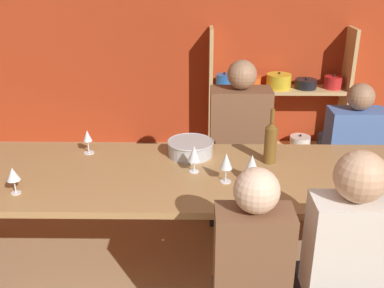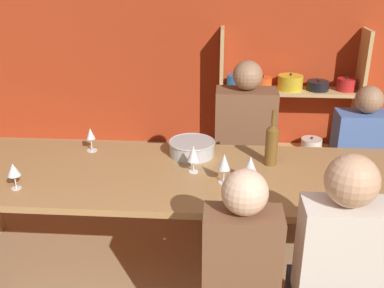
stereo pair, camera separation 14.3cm
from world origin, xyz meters
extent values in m
cube|color=#B23819|center=(0.00, 3.83, 1.35)|extent=(8.80, 0.06, 2.70)
cube|color=tan|center=(0.14, 3.63, 0.65)|extent=(0.04, 0.30, 1.30)
cube|color=tan|center=(1.54, 3.63, 0.65)|extent=(0.04, 0.30, 1.30)
cube|color=tan|center=(0.84, 3.63, 0.02)|extent=(1.40, 0.30, 0.04)
cylinder|color=red|center=(0.56, 3.63, 0.11)|extent=(0.19, 0.19, 0.14)
sphere|color=black|center=(0.56, 3.63, 0.19)|extent=(0.02, 0.02, 0.02)
cylinder|color=silver|center=(1.12, 3.63, 0.09)|extent=(0.22, 0.22, 0.11)
sphere|color=black|center=(1.12, 3.63, 0.16)|extent=(0.02, 0.02, 0.02)
cylinder|color=black|center=(1.40, 3.63, 0.11)|extent=(0.19, 0.19, 0.14)
sphere|color=black|center=(1.40, 3.63, 0.19)|extent=(0.02, 0.02, 0.02)
cube|color=tan|center=(0.84, 3.63, 0.67)|extent=(1.40, 0.30, 0.04)
cylinder|color=#235BAD|center=(0.28, 3.63, 0.76)|extent=(0.16, 0.16, 0.14)
sphere|color=black|center=(0.28, 3.63, 0.84)|extent=(0.02, 0.02, 0.02)
cylinder|color=#E0561E|center=(0.56, 3.63, 0.75)|extent=(0.19, 0.19, 0.12)
sphere|color=black|center=(0.56, 3.63, 0.82)|extent=(0.02, 0.02, 0.02)
cylinder|color=gold|center=(0.84, 3.63, 0.76)|extent=(0.25, 0.25, 0.15)
sphere|color=black|center=(0.84, 3.63, 0.84)|extent=(0.02, 0.02, 0.02)
cylinder|color=black|center=(1.12, 3.63, 0.73)|extent=(0.22, 0.22, 0.09)
sphere|color=black|center=(1.12, 3.63, 0.79)|extent=(0.02, 0.02, 0.02)
cylinder|color=red|center=(1.40, 3.63, 0.75)|extent=(0.18, 0.18, 0.12)
sphere|color=black|center=(1.40, 3.63, 0.82)|extent=(0.02, 0.02, 0.02)
cube|color=#AD7F4C|center=(-0.02, 1.58, 0.70)|extent=(3.19, 0.92, 0.04)
cylinder|color=#B7BABC|center=(-0.04, 1.85, 0.77)|extent=(0.30, 0.30, 0.10)
torus|color=#B7BABC|center=(-0.04, 1.85, 0.82)|extent=(0.31, 0.31, 0.01)
cylinder|color=brown|center=(0.47, 1.74, 0.84)|extent=(0.08, 0.08, 0.23)
cone|color=brown|center=(0.47, 1.74, 0.98)|extent=(0.08, 0.08, 0.04)
cylinder|color=brown|center=(0.47, 1.74, 1.04)|extent=(0.03, 0.03, 0.09)
cylinder|color=white|center=(-0.01, 1.60, 0.73)|extent=(0.06, 0.06, 0.00)
cylinder|color=white|center=(-0.01, 1.60, 0.76)|extent=(0.01, 0.01, 0.07)
cone|color=white|center=(-0.01, 1.60, 0.85)|extent=(0.08, 0.08, 0.10)
cylinder|color=beige|center=(-0.01, 1.60, 0.82)|extent=(0.04, 0.04, 0.04)
cylinder|color=white|center=(-0.72, 1.87, 0.73)|extent=(0.07, 0.07, 0.00)
cylinder|color=white|center=(-0.72, 1.87, 0.77)|extent=(0.01, 0.01, 0.08)
cone|color=white|center=(-0.72, 1.87, 0.85)|extent=(0.06, 0.06, 0.07)
cylinder|color=maroon|center=(-0.72, 1.87, 0.83)|extent=(0.03, 0.03, 0.03)
cylinder|color=white|center=(-1.00, 1.32, 0.73)|extent=(0.06, 0.06, 0.00)
cylinder|color=white|center=(-1.00, 1.32, 0.77)|extent=(0.01, 0.01, 0.08)
cone|color=white|center=(-1.00, 1.32, 0.84)|extent=(0.08, 0.08, 0.07)
cylinder|color=beige|center=(-1.00, 1.32, 0.82)|extent=(0.04, 0.04, 0.03)
cylinder|color=white|center=(0.18, 1.47, 0.73)|extent=(0.07, 0.07, 0.00)
cylinder|color=white|center=(0.18, 1.47, 0.77)|extent=(0.01, 0.01, 0.08)
cone|color=white|center=(0.18, 1.47, 0.86)|extent=(0.07, 0.07, 0.10)
cylinder|color=white|center=(0.33, 1.48, 0.73)|extent=(0.07, 0.07, 0.00)
cylinder|color=white|center=(0.33, 1.48, 0.76)|extent=(0.01, 0.01, 0.07)
cone|color=white|center=(0.33, 1.48, 0.84)|extent=(0.08, 0.08, 0.10)
cube|color=silver|center=(0.70, 0.83, 0.72)|extent=(0.37, 0.21, 0.50)
sphere|color=tan|center=(0.70, 0.83, 1.09)|extent=(0.23, 0.23, 0.23)
cube|color=#2D2D38|center=(1.23, 2.38, 0.20)|extent=(0.43, 0.53, 0.40)
cube|color=#4C70B7|center=(1.23, 2.38, 0.63)|extent=(0.43, 0.24, 0.47)
sphere|color=#9E7556|center=(1.23, 2.38, 0.97)|extent=(0.21, 0.21, 0.21)
cube|color=#2D2D38|center=(0.34, 2.39, 0.22)|extent=(0.46, 0.57, 0.45)
cube|color=brown|center=(0.34, 2.39, 0.74)|extent=(0.46, 0.25, 0.58)
sphere|color=#9E7556|center=(0.34, 2.39, 1.13)|extent=(0.22, 0.22, 0.22)
cube|color=brown|center=(0.26, 0.79, 0.68)|extent=(0.34, 0.19, 0.51)
sphere|color=beige|center=(0.26, 0.79, 1.04)|extent=(0.20, 0.20, 0.20)
camera|label=1|loc=(0.01, -0.87, 1.94)|focal=42.00mm
camera|label=2|loc=(0.15, -0.86, 1.94)|focal=42.00mm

